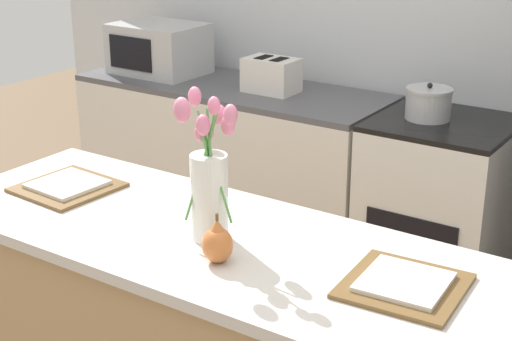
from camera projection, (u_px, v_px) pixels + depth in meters
name	position (u px, v px, depth m)	size (l,w,h in m)	color
back_wall	(464.00, 7.00, 3.67)	(5.20, 0.08, 2.70)	silver
back_counter	(233.00, 167.00, 4.23)	(1.68, 0.60, 0.91)	silver
stove_range	(437.00, 215.00, 3.62)	(0.60, 0.61, 0.91)	silver
flower_vase	(209.00, 180.00, 2.17)	(0.19, 0.17, 0.43)	silver
pear_figurine	(217.00, 243.00, 2.08)	(0.09, 0.09, 0.14)	#C66B33
plate_setting_left	(67.00, 186.00, 2.58)	(0.31, 0.31, 0.02)	brown
plate_setting_right	(404.00, 285.00, 1.96)	(0.31, 0.31, 0.02)	brown
toaster	(271.00, 75.00, 3.90)	(0.28, 0.18, 0.17)	silver
cooking_pot	(429.00, 103.00, 3.47)	(0.21, 0.21, 0.16)	#B2B5B7
microwave	(159.00, 48.00, 4.28)	(0.48, 0.37, 0.27)	#B7BABC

